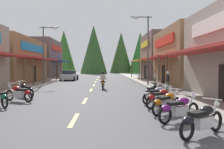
# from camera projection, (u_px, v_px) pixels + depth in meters

# --- Properties ---
(ground) EXTENTS (10.14, 82.61, 0.10)m
(ground) POSITION_uv_depth(u_px,v_px,m) (95.00, 84.00, 28.08)
(ground) COLOR #4C4C4F
(sidewalk_left) EXTENTS (2.41, 82.61, 0.12)m
(sidewalk_left) POSITION_uv_depth(u_px,v_px,m) (40.00, 83.00, 27.88)
(sidewalk_left) COLOR gray
(sidewalk_left) RESTS_ON ground
(sidewalk_right) EXTENTS (2.41, 82.61, 0.12)m
(sidewalk_right) POSITION_uv_depth(u_px,v_px,m) (149.00, 83.00, 28.27)
(sidewalk_right) COLOR gray
(sidewalk_right) RESTS_ON ground
(centerline_dashes) EXTENTS (0.16, 59.72, 0.01)m
(centerline_dashes) POSITION_uv_depth(u_px,v_px,m) (96.00, 82.00, 31.71)
(centerline_dashes) COLOR #E0C64C
(centerline_dashes) RESTS_ON ground
(storefront_left_middle) EXTENTS (9.21, 13.43, 5.37)m
(storefront_left_middle) POSITION_uv_depth(u_px,v_px,m) (4.00, 61.00, 29.71)
(storefront_left_middle) COLOR olive
(storefront_left_middle) RESTS_ON ground
(storefront_left_far) EXTENTS (8.98, 11.87, 6.65)m
(storefront_left_far) POSITION_uv_depth(u_px,v_px,m) (37.00, 59.00, 43.94)
(storefront_left_far) COLOR brown
(storefront_left_far) RESTS_ON ground
(storefront_right_middle) EXTENTS (7.80, 11.34, 6.01)m
(storefront_right_middle) POSITION_uv_depth(u_px,v_px,m) (191.00, 57.00, 26.32)
(storefront_right_middle) COLOR olive
(storefront_right_middle) RESTS_ON ground
(storefront_right_far) EXTENTS (9.77, 10.57, 6.99)m
(storefront_right_far) POSITION_uv_depth(u_px,v_px,m) (170.00, 57.00, 38.26)
(storefront_right_far) COLOR brown
(storefront_right_far) RESTS_ON ground
(streetlamp_left) EXTENTS (2.11, 0.30, 6.29)m
(streetlamp_left) POSITION_uv_depth(u_px,v_px,m) (46.00, 47.00, 26.39)
(streetlamp_left) COLOR #474C51
(streetlamp_left) RESTS_ON ground
(streetlamp_right) EXTENTS (2.11, 0.30, 6.98)m
(streetlamp_right) POSITION_uv_depth(u_px,v_px,m) (145.00, 41.00, 24.31)
(streetlamp_right) COLOR #474C51
(streetlamp_right) RESTS_ON ground
(motorcycle_parked_right_0) EXTENTS (1.77, 1.37, 1.04)m
(motorcycle_parked_right_0) POSITION_uv_depth(u_px,v_px,m) (202.00, 119.00, 6.91)
(motorcycle_parked_right_0) COLOR black
(motorcycle_parked_right_0) RESTS_ON ground
(motorcycle_parked_right_1) EXTENTS (1.85, 1.24, 1.04)m
(motorcycle_parked_right_1) POSITION_uv_depth(u_px,v_px,m) (179.00, 108.00, 8.74)
(motorcycle_parked_right_1) COLOR black
(motorcycle_parked_right_1) RESTS_ON ground
(motorcycle_parked_right_2) EXTENTS (1.63, 1.53, 1.04)m
(motorcycle_parked_right_2) POSITION_uv_depth(u_px,v_px,m) (167.00, 102.00, 10.22)
(motorcycle_parked_right_2) COLOR black
(motorcycle_parked_right_2) RESTS_ON ground
(motorcycle_parked_right_3) EXTENTS (1.73, 1.41, 1.04)m
(motorcycle_parked_right_3) POSITION_uv_depth(u_px,v_px,m) (160.00, 98.00, 11.74)
(motorcycle_parked_right_3) COLOR black
(motorcycle_parked_right_3) RESTS_ON ground
(motorcycle_parked_right_4) EXTENTS (1.74, 1.40, 1.04)m
(motorcycle_parked_right_4) POSITION_uv_depth(u_px,v_px,m) (156.00, 94.00, 13.01)
(motorcycle_parked_right_4) COLOR black
(motorcycle_parked_right_4) RESTS_ON ground
(motorcycle_parked_right_5) EXTENTS (1.33, 1.79, 1.04)m
(motorcycle_parked_right_5) POSITION_uv_depth(u_px,v_px,m) (153.00, 91.00, 14.62)
(motorcycle_parked_right_5) COLOR black
(motorcycle_parked_right_5) RESTS_ON ground
(motorcycle_parked_left_3) EXTENTS (1.90, 1.16, 1.04)m
(motorcycle_parked_left_3) POSITION_uv_depth(u_px,v_px,m) (19.00, 93.00, 13.74)
(motorcycle_parked_left_3) COLOR black
(motorcycle_parked_left_3) RESTS_ON ground
(motorcycle_parked_left_4) EXTENTS (1.59, 1.58, 1.04)m
(motorcycle_parked_left_4) POSITION_uv_depth(u_px,v_px,m) (25.00, 90.00, 15.54)
(motorcycle_parked_left_4) COLOR black
(motorcycle_parked_left_4) RESTS_ON ground
(rider_cruising_lead) EXTENTS (0.60, 2.14, 1.57)m
(rider_cruising_lead) POSITION_uv_depth(u_px,v_px,m) (103.00, 82.00, 21.12)
(rider_cruising_lead) COLOR black
(rider_cruising_lead) RESTS_ON ground
(pedestrian_by_shop) EXTENTS (0.32, 0.56, 1.62)m
(pedestrian_by_shop) POSITION_uv_depth(u_px,v_px,m) (168.00, 81.00, 17.72)
(pedestrian_by_shop) COLOR #3F593F
(pedestrian_by_shop) RESTS_ON ground
(pedestrian_browsing) EXTENTS (0.34, 0.56, 1.60)m
(pedestrian_browsing) POSITION_uv_depth(u_px,v_px,m) (155.00, 77.00, 24.64)
(pedestrian_browsing) COLOR #3F593F
(pedestrian_browsing) RESTS_ON ground
(parked_car_curbside) EXTENTS (2.20, 4.37, 1.40)m
(parked_car_curbside) POSITION_uv_depth(u_px,v_px,m) (69.00, 75.00, 34.72)
(parked_car_curbside) COLOR silver
(parked_car_curbside) RESTS_ON ground
(treeline_backdrop) EXTENTS (28.08, 11.57, 13.23)m
(treeline_backdrop) POSITION_uv_depth(u_px,v_px,m) (105.00, 52.00, 68.86)
(treeline_backdrop) COLOR #2C4C23
(treeline_backdrop) RESTS_ON ground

